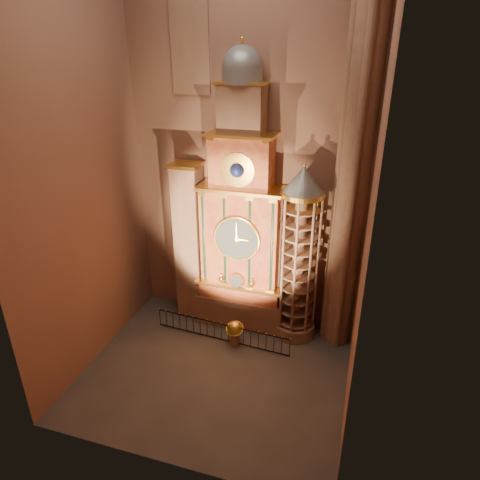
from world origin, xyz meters
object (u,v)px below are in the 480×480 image
(portrait_tower, at_px, (190,243))
(iron_railing, at_px, (221,332))
(astronomical_clock, at_px, (242,226))
(celestial_globe, at_px, (235,331))
(stair_turret, at_px, (299,258))

(portrait_tower, height_order, iron_railing, portrait_tower)
(astronomical_clock, bearing_deg, iron_railing, -103.65)
(celestial_globe, bearing_deg, astronomical_clock, 96.92)
(stair_turret, height_order, iron_railing, stair_turret)
(portrait_tower, bearing_deg, stair_turret, -2.33)
(portrait_tower, relative_size, celestial_globe, 6.57)
(portrait_tower, xyz_separation_m, iron_railing, (2.83, -2.37, -4.50))
(celestial_globe, height_order, iron_railing, celestial_globe)
(portrait_tower, distance_m, iron_railing, 5.82)
(astronomical_clock, bearing_deg, celestial_globe, -83.08)
(portrait_tower, relative_size, stair_turret, 0.94)
(stair_turret, relative_size, iron_railing, 1.27)
(astronomical_clock, xyz_separation_m, iron_railing, (-0.57, -2.35, -6.03))
(stair_turret, bearing_deg, iron_railing, -152.85)
(stair_turret, bearing_deg, astronomical_clock, 175.70)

